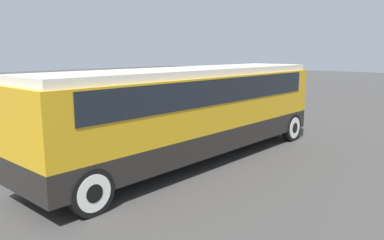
{
  "coord_description": "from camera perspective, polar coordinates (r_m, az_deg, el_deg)",
  "views": [
    {
      "loc": [
        -8.88,
        -7.86,
        3.53
      ],
      "look_at": [
        0.0,
        0.0,
        1.36
      ],
      "focal_mm": 35.0,
      "sensor_mm": 36.0,
      "label": 1
    }
  ],
  "objects": [
    {
      "name": "ground_plane",
      "position": [
        12.38,
        -0.0,
        -6.2
      ],
      "size": [
        120.0,
        120.0,
        0.0
      ],
      "primitive_type": "plane",
      "color": "#423F3D"
    },
    {
      "name": "parked_car_mid",
      "position": [
        18.19,
        -24.34,
        0.57
      ],
      "size": [
        4.7,
        1.78,
        1.45
      ],
      "color": "#BCBCC1",
      "rests_on": "ground_plane"
    },
    {
      "name": "tour_bus",
      "position": [
        12.05,
        0.3,
        2.25
      ],
      "size": [
        11.26,
        2.57,
        3.02
      ],
      "color": "black",
      "rests_on": "ground_plane"
    },
    {
      "name": "parked_car_near",
      "position": [
        21.64,
        -10.39,
        2.83
      ],
      "size": [
        4.22,
        1.88,
        1.52
      ],
      "color": "navy",
      "rests_on": "ground_plane"
    }
  ]
}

